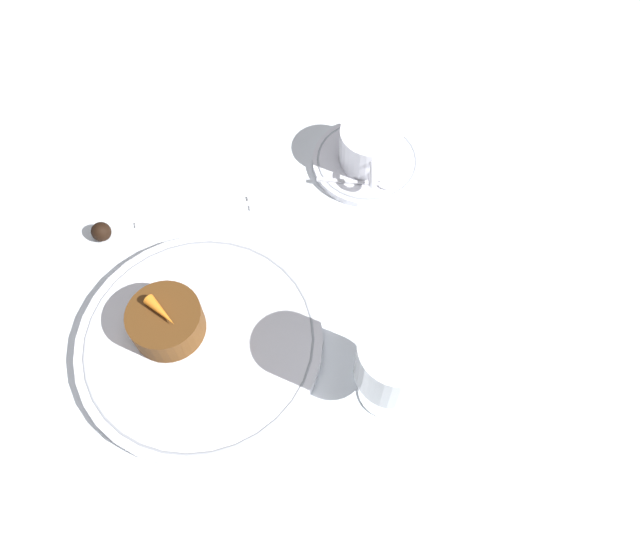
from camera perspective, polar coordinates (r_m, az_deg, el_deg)
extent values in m
plane|color=white|center=(0.72, -8.87, -6.70)|extent=(3.00, 3.00, 0.00)
cylinder|color=white|center=(0.73, -10.90, -6.02)|extent=(0.28, 0.28, 0.01)
torus|color=#999EA8|center=(0.72, -10.97, -5.85)|extent=(0.26, 0.26, 0.00)
cylinder|color=white|center=(0.85, 4.29, 10.25)|extent=(0.15, 0.15, 0.01)
torus|color=#999EA8|center=(0.85, 4.30, 10.42)|extent=(0.13, 0.13, 0.00)
cylinder|color=white|center=(0.83, 4.63, 11.68)|extent=(0.08, 0.08, 0.05)
cylinder|color=#9E7A4C|center=(0.83, 4.65, 11.83)|extent=(0.07, 0.07, 0.04)
torus|color=white|center=(0.80, 4.77, 9.09)|extent=(0.03, 0.01, 0.04)
cube|color=silver|center=(0.82, 2.51, 8.48)|extent=(0.01, 0.08, 0.00)
ellipsoid|color=silver|center=(0.82, 6.09, 8.16)|extent=(0.02, 0.02, 0.00)
cylinder|color=silver|center=(0.70, 6.13, -10.44)|extent=(0.06, 0.06, 0.01)
cylinder|color=silver|center=(0.67, 6.38, -9.61)|extent=(0.01, 0.01, 0.06)
cylinder|color=silver|center=(0.62, 6.92, -7.75)|extent=(0.08, 0.08, 0.06)
cylinder|color=#5B0F1E|center=(0.63, 6.80, -8.17)|extent=(0.07, 0.07, 0.04)
cube|color=silver|center=(0.82, -11.61, 5.44)|extent=(0.04, 0.14, 0.01)
cube|color=silver|center=(0.82, -4.85, 6.85)|extent=(0.03, 0.05, 0.01)
cylinder|color=#563314|center=(0.71, -13.88, -4.20)|extent=(0.08, 0.08, 0.04)
cone|color=orange|center=(0.69, -14.33, -3.30)|extent=(0.04, 0.04, 0.01)
sphere|color=black|center=(0.82, -19.37, 3.71)|extent=(0.02, 0.02, 0.02)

